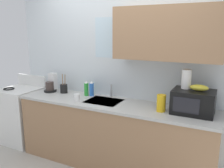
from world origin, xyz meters
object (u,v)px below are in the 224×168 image
at_px(mug_white, 77,97).
at_px(utensil_crock, 64,88).
at_px(paper_towel_roll, 186,79).
at_px(coffee_maker, 51,85).
at_px(cereal_canister, 161,103).
at_px(stove_range, 22,115).
at_px(microwave, 193,102).
at_px(dish_soap_bottle_green, 86,89).
at_px(banana_bunch, 199,88).
at_px(dish_soap_bottle_blue, 92,89).

relative_size(mug_white, utensil_crock, 0.33).
distance_m(paper_towel_roll, coffee_maker, 2.03).
bearing_deg(cereal_canister, stove_range, 178.70).
bearing_deg(microwave, dish_soap_bottle_green, 176.27).
height_order(banana_bunch, paper_towel_roll, paper_towel_roll).
bearing_deg(microwave, banana_bunch, 1.77).
height_order(microwave, dish_soap_bottle_blue, microwave).
xyz_separation_m(banana_bunch, dish_soap_bottle_blue, (-1.47, 0.12, -0.20)).
distance_m(paper_towel_roll, cereal_canister, 0.40).
relative_size(cereal_canister, utensil_crock, 0.68).
xyz_separation_m(banana_bunch, dish_soap_bottle_green, (-1.54, 0.10, -0.20)).
bearing_deg(banana_bunch, microwave, -178.23).
bearing_deg(dish_soap_bottle_blue, cereal_canister, -11.34).
xyz_separation_m(cereal_canister, utensil_crock, (-1.54, 0.17, -0.03)).
height_order(cereal_canister, mug_white, cereal_canister).
bearing_deg(mug_white, coffee_maker, 159.13).
distance_m(banana_bunch, mug_white, 1.54).
height_order(coffee_maker, dish_soap_bottle_blue, coffee_maker).
relative_size(dish_soap_bottle_blue, cereal_canister, 1.11).
distance_m(stove_range, mug_white, 1.33).
xyz_separation_m(paper_towel_roll, cereal_canister, (-0.24, -0.15, -0.28)).
relative_size(coffee_maker, dish_soap_bottle_green, 1.28).
relative_size(paper_towel_roll, coffee_maker, 0.79).
bearing_deg(banana_bunch, mug_white, -172.82).
height_order(microwave, mug_white, microwave).
distance_m(coffee_maker, mug_white, 0.70).
relative_size(stove_range, microwave, 2.35).
bearing_deg(mug_white, dish_soap_bottle_blue, 82.56).
relative_size(paper_towel_roll, dish_soap_bottle_blue, 1.00).
bearing_deg(paper_towel_roll, utensil_crock, 179.36).
bearing_deg(banana_bunch, dish_soap_bottle_green, 176.45).
xyz_separation_m(banana_bunch, mug_white, (-1.51, -0.19, -0.26)).
height_order(coffee_maker, utensil_crock, utensil_crock).
xyz_separation_m(dish_soap_bottle_blue, dish_soap_bottle_green, (-0.08, -0.02, -0.00)).
distance_m(microwave, banana_bunch, 0.18).
height_order(banana_bunch, coffee_maker, banana_bunch).
height_order(stove_range, banana_bunch, banana_bunch).
relative_size(dish_soap_bottle_blue, mug_white, 2.32).
distance_m(coffee_maker, dish_soap_bottle_green, 0.62).
bearing_deg(dish_soap_bottle_blue, banana_bunch, -4.53).
bearing_deg(paper_towel_roll, stove_range, -177.87).
bearing_deg(utensil_crock, dish_soap_bottle_blue, 5.77).
distance_m(dish_soap_bottle_green, mug_white, 0.29).
relative_size(banana_bunch, dish_soap_bottle_green, 0.91).
relative_size(coffee_maker, cereal_canister, 1.41).
height_order(microwave, banana_bunch, banana_bunch).
xyz_separation_m(mug_white, utensil_crock, (-0.42, 0.26, 0.02)).
bearing_deg(stove_range, cereal_canister, -1.30).
xyz_separation_m(stove_range, mug_white, (1.23, -0.14, 0.49)).
bearing_deg(banana_bunch, cereal_canister, -165.62).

